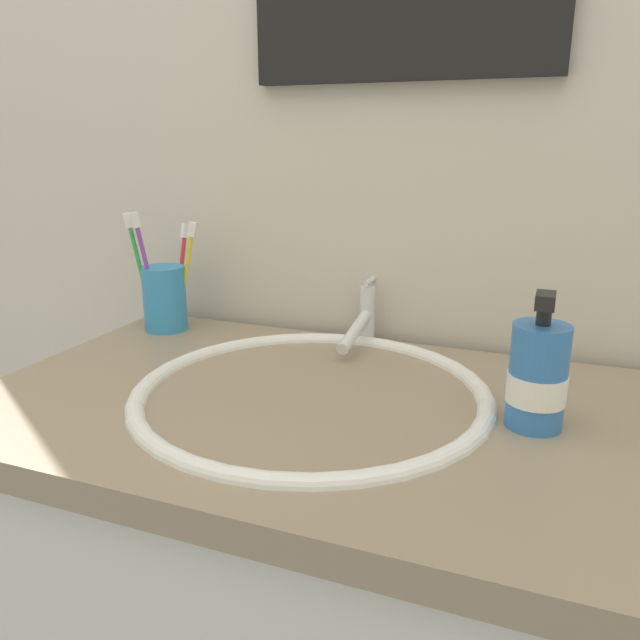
% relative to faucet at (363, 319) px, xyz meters
% --- Properties ---
extents(tiled_wall_back, '(2.11, 0.04, 2.40)m').
position_rel_faucet_xyz_m(tiled_wall_back, '(0.04, 0.07, 0.31)').
color(tiled_wall_back, beige).
rests_on(tiled_wall_back, ground).
extents(sink_basin, '(0.46, 0.46, 0.11)m').
position_rel_faucet_xyz_m(sink_basin, '(0.00, -0.21, -0.08)').
color(sink_basin, white).
rests_on(sink_basin, vanity_counter).
extents(faucet, '(0.02, 0.16, 0.10)m').
position_rel_faucet_xyz_m(faucet, '(0.00, 0.00, 0.00)').
color(faucet, silver).
rests_on(faucet, sink_basin).
extents(toothbrush_cup, '(0.07, 0.07, 0.11)m').
position_rel_faucet_xyz_m(toothbrush_cup, '(-0.34, -0.04, 0.01)').
color(toothbrush_cup, '#338CCC').
rests_on(toothbrush_cup, vanity_counter).
extents(toothbrush_purple, '(0.03, 0.04, 0.20)m').
position_rel_faucet_xyz_m(toothbrush_purple, '(-0.35, -0.07, 0.07)').
color(toothbrush_purple, purple).
rests_on(toothbrush_purple, toothbrush_cup).
extents(toothbrush_red, '(0.02, 0.04, 0.17)m').
position_rel_faucet_xyz_m(toothbrush_red, '(-0.32, -0.01, 0.06)').
color(toothbrush_red, red).
rests_on(toothbrush_red, toothbrush_cup).
extents(toothbrush_green, '(0.04, 0.03, 0.19)m').
position_rel_faucet_xyz_m(toothbrush_green, '(-0.36, -0.07, 0.07)').
color(toothbrush_green, green).
rests_on(toothbrush_green, toothbrush_cup).
extents(toothbrush_yellow, '(0.05, 0.02, 0.18)m').
position_rel_faucet_xyz_m(toothbrush_yellow, '(-0.30, -0.03, 0.07)').
color(toothbrush_yellow, yellow).
rests_on(toothbrush_yellow, toothbrush_cup).
extents(soap_dispenser, '(0.07, 0.07, 0.16)m').
position_rel_faucet_xyz_m(soap_dispenser, '(0.27, -0.21, 0.02)').
color(soap_dispenser, '#3372BF').
rests_on(soap_dispenser, vanity_counter).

